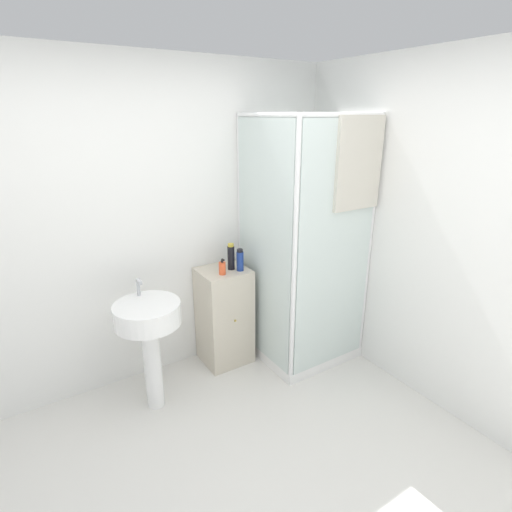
% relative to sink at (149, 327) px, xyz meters
% --- Properties ---
extents(wall_back, '(6.40, 0.06, 2.50)m').
position_rel_sink_xyz_m(wall_back, '(0.13, 0.47, 0.59)').
color(wall_back, white).
rests_on(wall_back, ground_plane).
extents(wall_right, '(0.06, 6.40, 2.50)m').
position_rel_sink_xyz_m(wall_right, '(1.83, -1.23, 0.59)').
color(wall_right, white).
rests_on(wall_right, ground_plane).
extents(shower_enclosure, '(0.81, 0.84, 2.09)m').
position_rel_sink_xyz_m(shower_enclosure, '(1.34, -0.06, -0.02)').
color(shower_enclosure, white).
rests_on(shower_enclosure, ground_plane).
extents(vanity_cabinet, '(0.40, 0.39, 0.86)m').
position_rel_sink_xyz_m(vanity_cabinet, '(0.73, 0.25, -0.23)').
color(vanity_cabinet, beige).
rests_on(vanity_cabinet, ground_plane).
extents(sink, '(0.46, 0.46, 0.98)m').
position_rel_sink_xyz_m(sink, '(0.00, 0.00, 0.00)').
color(sink, white).
rests_on(sink, ground_plane).
extents(soap_dispenser, '(0.06, 0.06, 0.13)m').
position_rel_sink_xyz_m(soap_dispenser, '(0.68, 0.17, 0.25)').
color(soap_dispenser, '#E5562D').
rests_on(soap_dispenser, vanity_cabinet).
extents(shampoo_bottle_tall_black, '(0.06, 0.06, 0.22)m').
position_rel_sink_xyz_m(shampoo_bottle_tall_black, '(0.80, 0.23, 0.31)').
color(shampoo_bottle_tall_black, black).
rests_on(shampoo_bottle_tall_black, vanity_cabinet).
extents(shampoo_bottle_blue, '(0.06, 0.06, 0.19)m').
position_rel_sink_xyz_m(shampoo_bottle_blue, '(0.84, 0.16, 0.29)').
color(shampoo_bottle_blue, navy).
rests_on(shampoo_bottle_blue, vanity_cabinet).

